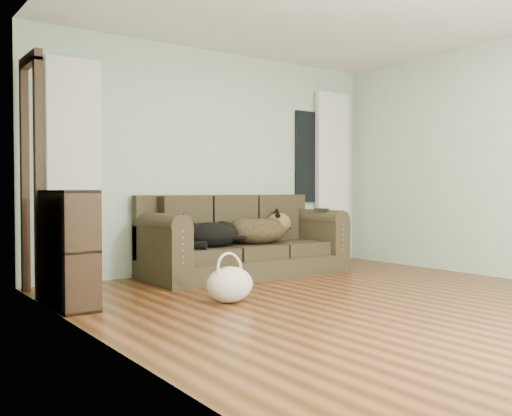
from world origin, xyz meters
TOP-DOWN VIEW (x-y plane):
  - floor at (0.00, 0.00)m, footprint 5.00×5.00m
  - wall_back at (0.00, 2.50)m, footprint 4.50×0.04m
  - wall_left at (-2.25, 0.00)m, footprint 0.04×5.00m
  - curtain_left at (-1.70, 2.42)m, footprint 0.55×0.08m
  - curtain_right at (1.80, 2.42)m, footprint 0.55×0.08m
  - window_pane at (1.45, 2.47)m, footprint 0.50×0.03m
  - door_casing at (-2.20, 2.05)m, footprint 0.07×0.60m
  - sofa at (0.09, 1.97)m, footprint 2.32×1.00m
  - dog_black_lab at (-0.47, 1.92)m, footprint 0.77×0.67m
  - dog_shepherd at (0.25, 1.94)m, footprint 0.80×0.62m
  - tv_remote at (1.05, 1.78)m, footprint 0.08×0.17m
  - tote_bag at (-0.92, 0.73)m, footprint 0.46×0.38m
  - bookshelf at (-2.09, 1.33)m, footprint 0.35×0.78m

SIDE VIEW (x-z plane):
  - floor at x=0.00m, z-range 0.00..0.00m
  - tote_bag at x=-0.92m, z-range 0.01..0.31m
  - sofa at x=0.09m, z-range -0.02..0.92m
  - dog_black_lab at x=-0.47m, z-range 0.34..0.62m
  - dog_shepherd at x=0.25m, z-range 0.33..0.65m
  - bookshelf at x=-2.09m, z-range 0.02..0.98m
  - tv_remote at x=1.05m, z-range 0.72..0.74m
  - door_casing at x=-2.20m, z-range 0.00..2.10m
  - curtain_left at x=-1.70m, z-range 0.02..2.27m
  - curtain_right at x=1.80m, z-range 0.02..2.27m
  - wall_back at x=0.00m, z-range 0.00..2.60m
  - wall_left at x=-2.25m, z-range 0.00..2.60m
  - window_pane at x=1.45m, z-range 0.80..2.00m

